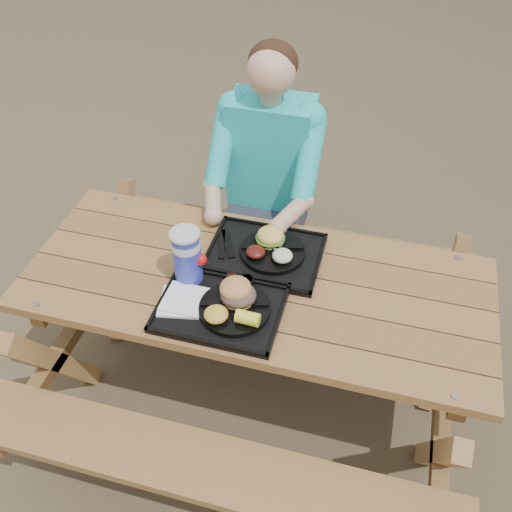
# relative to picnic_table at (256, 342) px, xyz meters

# --- Properties ---
(ground) EXTENTS (60.00, 60.00, 0.00)m
(ground) POSITION_rel_picnic_table_xyz_m (0.00, 0.00, -0.38)
(ground) COLOR #999999
(ground) RESTS_ON ground
(picnic_table) EXTENTS (1.80, 1.49, 0.75)m
(picnic_table) POSITION_rel_picnic_table_xyz_m (0.00, 0.00, 0.00)
(picnic_table) COLOR #999999
(picnic_table) RESTS_ON ground
(tray_near) EXTENTS (0.45, 0.35, 0.02)m
(tray_near) POSITION_rel_picnic_table_xyz_m (-0.08, -0.18, 0.39)
(tray_near) COLOR black
(tray_near) RESTS_ON picnic_table
(tray_far) EXTENTS (0.45, 0.35, 0.02)m
(tray_far) POSITION_rel_picnic_table_xyz_m (-0.00, 0.14, 0.39)
(tray_far) COLOR black
(tray_far) RESTS_ON picnic_table
(plate_near) EXTENTS (0.26, 0.26, 0.02)m
(plate_near) POSITION_rel_picnic_table_xyz_m (-0.03, -0.18, 0.41)
(plate_near) COLOR black
(plate_near) RESTS_ON tray_near
(plate_far) EXTENTS (0.26, 0.26, 0.02)m
(plate_far) POSITION_rel_picnic_table_xyz_m (0.03, 0.15, 0.41)
(plate_far) COLOR black
(plate_far) RESTS_ON tray_far
(napkin_stack) EXTENTS (0.18, 0.18, 0.02)m
(napkin_stack) POSITION_rel_picnic_table_xyz_m (-0.23, -0.20, 0.40)
(napkin_stack) COLOR white
(napkin_stack) RESTS_ON tray_near
(soda_cup) EXTENTS (0.11, 0.11, 0.21)m
(soda_cup) POSITION_rel_picnic_table_xyz_m (-0.25, -0.07, 0.50)
(soda_cup) COLOR #1725AE
(soda_cup) RESTS_ON tray_near
(condiment_bbq) EXTENTS (0.05, 0.05, 0.03)m
(condiment_bbq) POSITION_rel_picnic_table_xyz_m (-0.08, -0.05, 0.41)
(condiment_bbq) COLOR black
(condiment_bbq) RESTS_ON tray_near
(condiment_mustard) EXTENTS (0.06, 0.06, 0.03)m
(condiment_mustard) POSITION_rel_picnic_table_xyz_m (-0.02, -0.05, 0.41)
(condiment_mustard) COLOR yellow
(condiment_mustard) RESTS_ON tray_near
(sandwich) EXTENTS (0.12, 0.12, 0.13)m
(sandwich) POSITION_rel_picnic_table_xyz_m (-0.03, -0.15, 0.48)
(sandwich) COLOR #C88546
(sandwich) RESTS_ON plate_near
(mac_cheese) EXTENTS (0.09, 0.09, 0.04)m
(mac_cheese) POSITION_rel_picnic_table_xyz_m (-0.08, -0.25, 0.44)
(mac_cheese) COLOR gold
(mac_cheese) RESTS_ON plate_near
(corn_cob) EXTENTS (0.09, 0.09, 0.05)m
(corn_cob) POSITION_rel_picnic_table_xyz_m (0.04, -0.25, 0.44)
(corn_cob) COLOR #FFFA35
(corn_cob) RESTS_ON plate_near
(cutlery_far) EXTENTS (0.10, 0.17, 0.01)m
(cutlery_far) POSITION_rel_picnic_table_xyz_m (-0.16, 0.15, 0.40)
(cutlery_far) COLOR black
(cutlery_far) RESTS_ON tray_far
(burger) EXTENTS (0.11, 0.11, 0.10)m
(burger) POSITION_rel_picnic_table_xyz_m (0.01, 0.19, 0.46)
(burger) COLOR #F2CA55
(burger) RESTS_ON plate_far
(baked_beans) EXTENTS (0.08, 0.08, 0.03)m
(baked_beans) POSITION_rel_picnic_table_xyz_m (-0.03, 0.10, 0.43)
(baked_beans) COLOR #521610
(baked_beans) RESTS_ON plate_far
(potato_salad) EXTENTS (0.08, 0.08, 0.04)m
(potato_salad) POSITION_rel_picnic_table_xyz_m (0.08, 0.10, 0.44)
(potato_salad) COLOR beige
(potato_salad) RESTS_ON plate_far
(diner) EXTENTS (0.48, 0.84, 1.28)m
(diner) POSITION_rel_picnic_table_xyz_m (-0.12, 0.70, 0.27)
(diner) COLOR #1BC3AD
(diner) RESTS_ON ground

